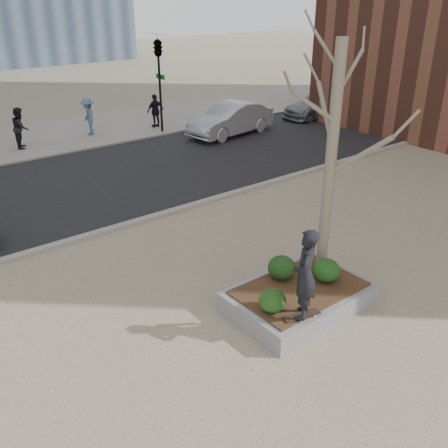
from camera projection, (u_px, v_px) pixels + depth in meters
ground at (264, 323)px, 10.37m from camera, size 120.00×120.00×0.00m
street at (73, 187)px, 17.50m from camera, size 60.00×8.00×0.02m
far_sidewalk at (11, 143)px, 22.49m from camera, size 60.00×6.00×0.02m
planter at (299, 298)px, 10.83m from camera, size 3.00×2.00×0.45m
planter_mulch at (299, 288)px, 10.73m from camera, size 2.70×1.70×0.04m
sycamore_tree at (334, 126)px, 10.08m from camera, size 2.80×2.80×6.60m
shrub_left at (273, 301)px, 9.85m from camera, size 0.55×0.55×0.46m
shrub_middle at (282, 267)px, 10.97m from camera, size 0.62×0.62×0.52m
shrub_right at (326, 270)px, 10.87m from camera, size 0.60×0.60×0.51m
skateboard at (302, 316)px, 9.77m from camera, size 0.81×0.39×0.08m
skateboarder at (305, 274)px, 9.36m from camera, size 0.80×0.76×1.84m
car_silver at (231, 119)px, 23.50m from camera, size 4.63×2.11×1.47m
car_third at (318, 105)px, 26.89m from camera, size 4.37×2.01×1.24m
pedestrian_a at (21, 128)px, 21.50m from camera, size 0.94×1.04×1.75m
pedestrian_b at (88, 117)px, 23.44m from camera, size 0.85×1.21×1.71m
pedestrian_c at (156, 111)px, 24.80m from camera, size 0.96×0.43×1.62m
traffic_light_far at (160, 85)px, 23.44m from camera, size 0.60×2.48×4.50m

